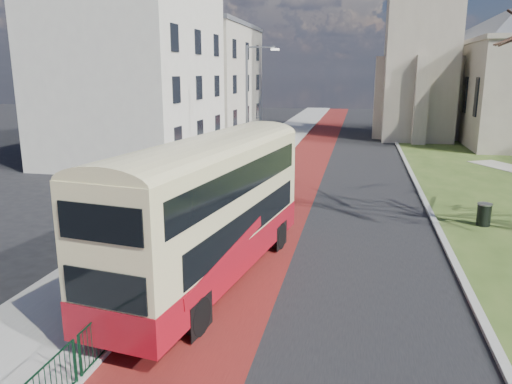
# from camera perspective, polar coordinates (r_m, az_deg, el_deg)

# --- Properties ---
(ground) EXTENTS (160.00, 160.00, 0.00)m
(ground) POSITION_cam_1_polar(r_m,az_deg,el_deg) (15.25, 0.58, -11.66)
(ground) COLOR black
(ground) RESTS_ON ground
(road_carriageway) EXTENTS (9.00, 120.00, 0.01)m
(road_carriageway) POSITION_cam_1_polar(r_m,az_deg,el_deg) (34.18, 9.59, 2.39)
(road_carriageway) COLOR black
(road_carriageway) RESTS_ON ground
(bus_lane) EXTENTS (3.40, 120.00, 0.01)m
(bus_lane) POSITION_cam_1_polar(r_m,az_deg,el_deg) (34.38, 5.09, 2.59)
(bus_lane) COLOR #591414
(bus_lane) RESTS_ON ground
(pavement_west) EXTENTS (4.00, 120.00, 0.12)m
(pavement_west) POSITION_cam_1_polar(r_m,az_deg,el_deg) (35.00, -1.10, 2.93)
(pavement_west) COLOR gray
(pavement_west) RESTS_ON ground
(kerb_west) EXTENTS (0.25, 120.00, 0.13)m
(kerb_west) POSITION_cam_1_polar(r_m,az_deg,el_deg) (34.62, 2.13, 2.81)
(kerb_west) COLOR #999993
(kerb_west) RESTS_ON ground
(kerb_east) EXTENTS (0.25, 80.00, 0.13)m
(kerb_east) POSITION_cam_1_polar(r_m,az_deg,el_deg) (36.28, 17.01, 2.72)
(kerb_east) COLOR #999993
(kerb_east) RESTS_ON ground
(pedestrian_railing) EXTENTS (0.07, 24.00, 1.12)m
(pedestrian_railing) POSITION_cam_1_polar(r_m,az_deg,el_deg) (19.35, -5.72, -4.42)
(pedestrian_railing) COLOR #0B311C
(pedestrian_railing) RESTS_ON ground
(street_block_near) EXTENTS (10.30, 14.30, 13.00)m
(street_block_near) POSITION_cam_1_polar(r_m,az_deg,el_deg) (39.25, -13.74, 13.17)
(street_block_near) COLOR silver
(street_block_near) RESTS_ON ground
(street_block_far) EXTENTS (10.30, 16.30, 11.50)m
(street_block_far) POSITION_cam_1_polar(r_m,az_deg,el_deg) (54.17, -6.32, 12.66)
(street_block_far) COLOR #BAB19D
(street_block_far) RESTS_ON ground
(streetlamp) EXTENTS (2.13, 0.18, 8.00)m
(streetlamp) POSITION_cam_1_polar(r_m,az_deg,el_deg) (32.37, -0.79, 10.16)
(streetlamp) COLOR gray
(streetlamp) RESTS_ON pavement_west
(bus) EXTENTS (3.98, 10.83, 4.43)m
(bus) POSITION_cam_1_polar(r_m,az_deg,el_deg) (15.46, -5.26, -1.39)
(bus) COLOR maroon
(bus) RESTS_ON ground
(litter_bin) EXTENTS (0.66, 0.66, 0.99)m
(litter_bin) POSITION_cam_1_polar(r_m,az_deg,el_deg) (23.62, 24.60, -2.34)
(litter_bin) COLOR black
(litter_bin) RESTS_ON grass_green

